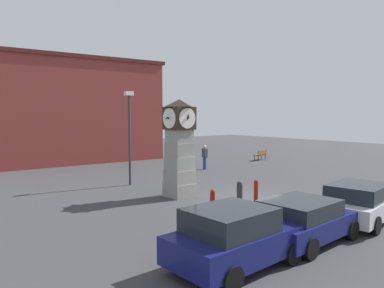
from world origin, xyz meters
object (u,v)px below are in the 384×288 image
bench (261,154)px  pedestrian_near_bench (205,155)px  bollard_mid_row (240,193)px  car_navy_sedan (235,237)px  bollard_far_row (213,201)px  street_lamp_near_road (129,130)px  car_near_tower (304,220)px  car_by_building (360,202)px  clock_tower (179,148)px  street_lamp_far_side (13,118)px  bollard_near_tower (256,190)px

bench → pedestrian_near_bench: (-7.38, -0.84, 0.50)m
bollard_mid_row → car_navy_sedan: 6.64m
bollard_far_row → bollard_mid_row: bearing=0.7°
bollard_far_row → street_lamp_near_road: bearing=86.3°
pedestrian_near_bench → street_lamp_near_road: street_lamp_near_road is taller
car_near_tower → pedestrian_near_bench: pedestrian_near_bench is taller
car_by_building → street_lamp_near_road: bearing=103.7°
bench → pedestrian_near_bench: size_ratio=0.94×
car_near_tower → clock_tower: bearing=82.6°
clock_tower → car_near_tower: 7.95m
bollard_mid_row → car_near_tower: bearing=-112.4°
clock_tower → bollard_mid_row: bearing=-75.5°
car_navy_sedan → car_near_tower: 3.12m
car_navy_sedan → street_lamp_far_side: bearing=89.1°
street_lamp_far_side → bollard_mid_row: bearing=-75.6°
car_near_tower → car_by_building: 3.57m
bollard_mid_row → pedestrian_near_bench: 11.01m
bollard_mid_row → street_lamp_near_road: street_lamp_near_road is taller
car_by_building → clock_tower: bearing=108.2°
bollard_mid_row → street_lamp_far_side: size_ratio=0.17×
car_by_building → street_lamp_far_side: (-6.33, 22.55, 3.01)m
bollard_near_tower → car_navy_sedan: size_ratio=0.26×
car_navy_sedan → street_lamp_near_road: street_lamp_near_road is taller
car_navy_sedan → bench: 23.41m
street_lamp_near_road → street_lamp_far_side: 11.13m
bollard_near_tower → car_near_tower: (-3.09, -4.58, 0.20)m
car_near_tower → street_lamp_near_road: 12.13m
bollard_far_row → street_lamp_far_side: size_ratio=0.15×
bollard_far_row → bollard_near_tower: bearing=2.8°
bench → street_lamp_near_road: size_ratio=0.31×
street_lamp_near_road → bollard_near_tower: bearing=-71.5°
car_by_building → car_navy_sedan: bearing=178.7°
street_lamp_near_road → clock_tower: bearing=-85.2°
clock_tower → car_near_tower: size_ratio=1.17×
bollard_mid_row → clock_tower: bearing=104.5°
bollard_near_tower → bench: bearing=38.8°
clock_tower → bollard_far_row: 3.88m
bench → street_lamp_near_road: bearing=-170.1°
car_near_tower → car_by_building: car_by_building is taller
bollard_far_row → pedestrian_near_bench: pedestrian_near_bench is taller
bench → car_navy_sedan: bearing=-142.1°
car_navy_sedan → street_lamp_far_side: (0.35, 22.40, 2.94)m
clock_tower → car_navy_sedan: (-4.12, -7.66, -1.61)m
bollard_near_tower → street_lamp_near_road: (-2.43, 7.28, 2.62)m
car_navy_sedan → car_by_building: 6.69m
car_navy_sedan → bench: (18.46, 14.39, -0.30)m
car_near_tower → bench: size_ratio=2.44×
bollard_mid_row → car_by_building: car_by_building is taller
bollard_mid_row → bollard_far_row: size_ratio=1.16×
clock_tower → pedestrian_near_bench: clock_tower is taller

